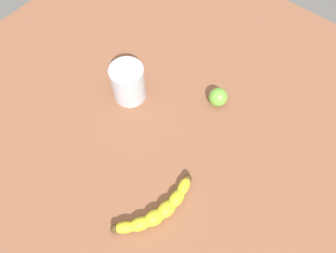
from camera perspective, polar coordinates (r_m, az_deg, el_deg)
The scene contains 4 objects.
wooden_tabletop at distance 81.89cm, azimuth -1.60°, elevation -0.59°, with size 120.00×120.00×3.00cm, color #925A3E.
banana at distance 71.26cm, azimuth -1.74°, elevation -14.38°, with size 19.90×8.71×3.18cm.
smoothie_glass at distance 82.22cm, azimuth -6.92°, elevation 7.48°, with size 8.33×8.33×10.09cm.
lime_fruit at distance 83.24cm, azimuth 8.69°, elevation 5.07°, with size 4.74×4.74×4.74cm, color #75C142.
Camera 1 is at (28.88, 26.16, 73.53)cm, focal length 35.11 mm.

